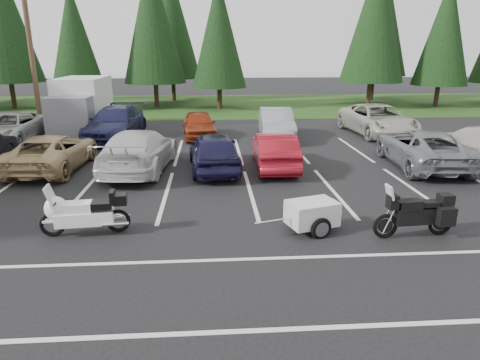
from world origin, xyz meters
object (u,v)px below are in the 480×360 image
car_near_4 (214,151)px  car_near_7 (479,145)px  car_near_2 (53,152)px  touring_motorcycle (84,209)px  car_far_2 (199,125)px  car_near_3 (139,150)px  car_far_1 (115,123)px  car_far_4 (378,120)px  adventure_motorcycle (415,210)px  car_near_6 (423,148)px  car_far_3 (276,124)px  car_near_5 (275,151)px  car_far_0 (8,128)px  box_truck (79,105)px  cargo_trailer (312,216)px  utility_pole (30,44)px

car_near_4 → car_near_7: size_ratio=0.83×
car_near_2 → touring_motorcycle: 6.90m
car_far_2 → car_near_4: bearing=-89.2°
car_near_3 → car_near_4: car_near_3 is taller
car_far_1 → car_far_4: car_far_1 is taller
car_near_3 → car_far_4: car_far_4 is taller
adventure_motorcycle → car_far_1: bearing=123.7°
car_near_6 → car_far_3: bearing=-46.1°
car_near_5 → car_far_0: size_ratio=0.80×
box_truck → car_near_3: size_ratio=1.04×
car_near_2 → car_far_4: bearing=-155.1°
box_truck → car_far_2: (6.67, -2.27, -0.77)m
car_far_2 → cargo_trailer: (3.09, -12.31, -0.28)m
car_near_7 → car_far_3: 9.27m
car_near_2 → car_near_6: 14.29m
car_near_6 → car_far_1: car_far_1 is taller
car_far_0 → car_near_2: bearing=-52.0°
car_far_0 → cargo_trailer: bearing=-42.0°
car_near_6 → car_near_7: 2.47m
car_near_2 → car_far_0: size_ratio=0.92×
car_near_7 → car_far_4: 6.53m
car_near_2 → car_near_6: size_ratio=0.93×
car_far_0 → car_near_4: bearing=-28.5°
car_near_6 → adventure_motorcycle: (-3.35, -6.43, -0.04)m
cargo_trailer → adventure_motorcycle: bearing=-29.3°
utility_pole → car_near_7: (19.97, -7.91, -3.93)m
cargo_trailer → car_near_6: bearing=28.5°
adventure_motorcycle → car_near_7: bearing=45.2°
car_far_0 → car_far_1: (5.04, 0.67, 0.07)m
box_truck → touring_motorcycle: box_truck is taller
box_truck → cargo_trailer: 17.57m
car_near_3 → car_far_2: 6.54m
car_near_6 → car_far_4: (0.73, 6.54, 0.07)m
car_near_7 → car_far_0: 21.31m
car_near_3 → car_far_1: 6.50m
box_truck → car_far_0: (-2.64, -2.98, -0.71)m
utility_pole → cargo_trailer: (11.76, -14.07, -4.30)m
car_near_5 → touring_motorcycle: 8.09m
utility_pole → car_near_4: size_ratio=2.06×
car_near_3 → car_near_7: 13.42m
car_near_3 → car_far_2: size_ratio=1.34×
utility_pole → car_far_3: bearing=-10.0°
car_far_0 → cargo_trailer: size_ratio=3.06×
car_near_7 → car_far_3: size_ratio=1.14×
car_near_2 → cargo_trailer: car_near_2 is taller
adventure_motorcycle → utility_pole: bearing=130.4°
car_near_3 → car_far_0: 9.03m
car_near_6 → car_far_0: 19.01m
car_near_3 → cargo_trailer: 8.05m
car_near_5 → car_far_4: car_far_4 is taller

